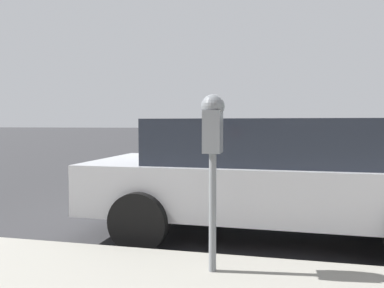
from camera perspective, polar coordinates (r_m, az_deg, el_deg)
ground_plane at (r=5.77m, az=5.86°, el=-10.51°), size 220.00×220.00×0.00m
parking_meter at (r=3.00m, az=3.19°, el=1.03°), size 0.21×0.19×1.44m
car_silver at (r=4.61m, az=11.49°, el=-4.52°), size 2.06×4.39×1.41m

